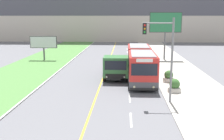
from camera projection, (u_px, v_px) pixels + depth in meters
The scene contains 8 objects.
apartment_block_background at pixel (117, 5), 69.12m from camera, with size 80.00×8.04×18.98m.
city_bus at pixel (140, 63), 27.83m from camera, with size 2.65×12.07×3.11m.
dump_truck at pixel (116, 67), 27.16m from camera, with size 2.56×6.26×2.52m.
traffic_light_mast at pixel (164, 50), 19.17m from camera, with size 2.28×0.32×6.38m.
billboard_large at pixel (166, 24), 38.63m from camera, with size 4.71×0.24×7.07m.
billboard_small at pixel (43, 43), 38.89m from camera, with size 4.04×0.24×3.59m.
planter_round_near at pixel (175, 86), 22.40m from camera, with size 1.12×1.12×1.16m.
planter_round_second at pixel (169, 77), 25.90m from camera, with size 1.09×1.09×1.15m.
Camera 1 is at (2.32, -7.92, 6.44)m, focal length 42.00 mm.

